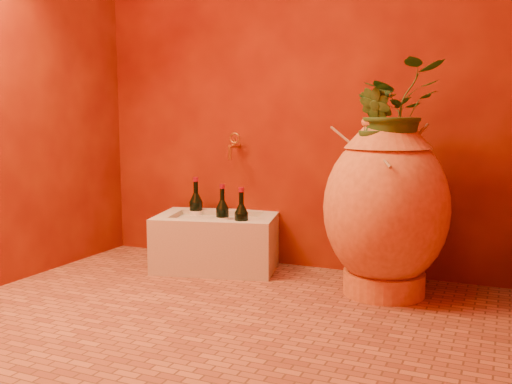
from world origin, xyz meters
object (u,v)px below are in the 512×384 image
at_px(wine_bottle_a, 222,219).
at_px(amphora, 386,208).
at_px(stone_basin, 217,242).
at_px(wall_tap, 234,145).
at_px(wine_bottle_b, 196,213).
at_px(wine_bottle_c, 241,225).

bearing_deg(wine_bottle_a, amphora, -6.20).
relative_size(amphora, stone_basin, 1.14).
distance_m(amphora, wall_tap, 1.05).
relative_size(amphora, wall_tap, 5.62).
relative_size(wine_bottle_b, wine_bottle_c, 1.06).
bearing_deg(wall_tap, wine_bottle_b, -163.36).
height_order(amphora, wine_bottle_b, amphora).
distance_m(stone_basin, wall_tap, 0.60).
height_order(amphora, wine_bottle_c, amphora).
distance_m(amphora, wine_bottle_c, 0.81).
xyz_separation_m(stone_basin, wine_bottle_c, (0.21, -0.10, 0.14)).
height_order(wine_bottle_a, wine_bottle_b, wine_bottle_b).
xyz_separation_m(wine_bottle_c, wall_tap, (-0.18, 0.27, 0.43)).
bearing_deg(wine_bottle_c, wall_tap, 123.47).
height_order(wine_bottle_c, wall_tap, wall_tap).
bearing_deg(wine_bottle_b, stone_basin, -27.06).
bearing_deg(stone_basin, wall_tap, 80.02).
relative_size(wine_bottle_a, wine_bottle_c, 0.99).
bearing_deg(wine_bottle_c, wine_bottle_b, 153.42).
relative_size(wine_bottle_a, wall_tap, 2.04).
relative_size(stone_basin, wine_bottle_b, 2.26).
height_order(wine_bottle_a, wall_tap, wall_tap).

